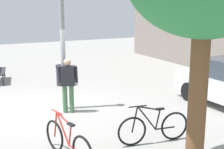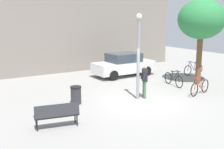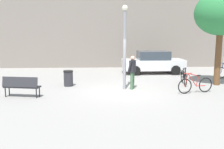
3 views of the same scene
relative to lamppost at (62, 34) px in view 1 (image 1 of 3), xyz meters
name	(u,v)px [view 1 (image 1 of 3)]	position (x,y,z in m)	size (l,w,h in m)	color
ground_plane	(53,110)	(-0.06, -0.37, -2.35)	(36.00, 36.00, 0.00)	gray
lamppost	(62,34)	(0.00, 0.00, 0.00)	(0.28, 0.28, 4.11)	gray
person_by_lamppost	(68,82)	(0.40, -0.01, -1.38)	(0.47, 0.63, 1.67)	#47704C
bicycle_red	(67,142)	(3.23, -1.02, -1.97)	(1.78, 0.45, 0.97)	black
bicycle_black	(153,128)	(3.38, 1.06, -1.97)	(0.33, 1.80, 0.97)	black
trash_bin	(62,75)	(-2.89, 0.87, -1.93)	(0.51, 0.51, 0.83)	#2D2D33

